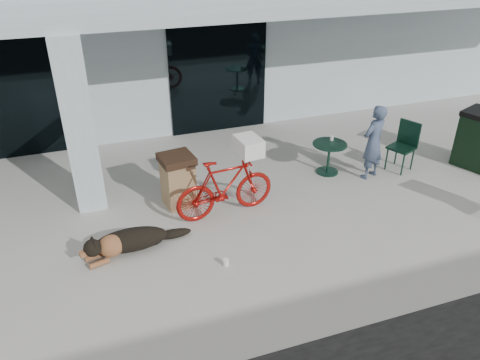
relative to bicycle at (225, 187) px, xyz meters
name	(u,v)px	position (x,y,z in m)	size (l,w,h in m)	color
ground	(202,261)	(-0.76, -1.18, -0.55)	(80.00, 80.00, 0.00)	#A8A59E
building	(121,18)	(-0.76, 7.32, 1.70)	(22.00, 7.00, 4.50)	silver
storefront_glass_right	(218,77)	(1.04, 3.80, 0.80)	(2.40, 0.06, 2.70)	black
column	(79,127)	(-2.26, 1.12, 1.01)	(0.50, 0.50, 3.12)	silver
overhang	(145,10)	(-0.76, 2.42, 2.66)	(22.00, 2.80, 0.18)	silver
bicycle	(225,187)	(0.00, 0.00, 0.00)	(0.52, 1.84, 1.11)	#9C100C
laundry_basket	(249,146)	(0.45, 0.05, 0.71)	(0.52, 0.39, 0.31)	white
dog	(131,239)	(-1.75, -0.53, -0.33)	(1.33, 0.44, 0.44)	black
cup_near_dog	(226,262)	(-0.44, -1.39, -0.50)	(0.09, 0.09, 0.11)	white
cafe_table_far	(328,158)	(2.51, 0.82, -0.22)	(0.71, 0.71, 0.67)	#113225
cafe_chair_far_b	(402,147)	(4.01, 0.44, -0.03)	(0.47, 0.52, 1.05)	#113225
person	(373,142)	(3.23, 0.37, 0.22)	(0.57, 0.37, 1.56)	#3D4C67
cup_on_table	(332,138)	(2.62, 0.96, 0.16)	(0.07, 0.07, 0.10)	white
trash_receptacle	(178,180)	(-0.72, 0.62, -0.05)	(0.59, 0.59, 1.00)	#8F704A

